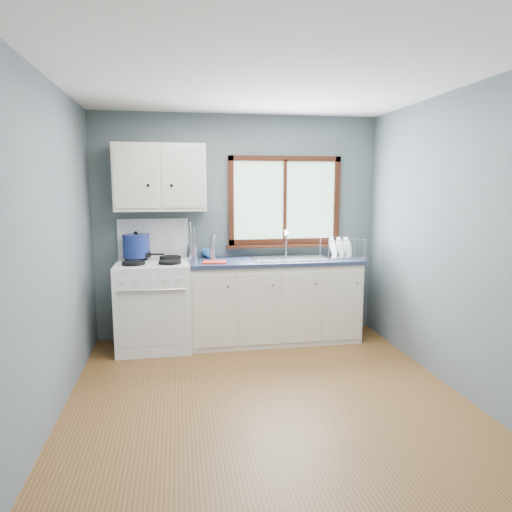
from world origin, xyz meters
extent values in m
cube|color=brown|center=(0.00, 0.00, -0.01)|extent=(3.20, 3.60, 0.02)
cube|color=white|center=(0.00, 0.00, 2.51)|extent=(3.20, 3.60, 0.02)
cube|color=slate|center=(0.00, 1.81, 1.25)|extent=(3.20, 0.02, 2.50)
cube|color=slate|center=(0.00, -1.81, 1.25)|extent=(3.20, 0.02, 2.50)
cube|color=slate|center=(-1.61, 0.00, 1.25)|extent=(0.02, 3.60, 2.50)
cube|color=slate|center=(1.61, 0.00, 1.25)|extent=(0.02, 3.60, 2.50)
cube|color=white|center=(-0.95, 1.47, 0.46)|extent=(0.76, 0.65, 0.92)
cube|color=white|center=(-0.95, 1.77, 1.14)|extent=(0.76, 0.05, 0.44)
cube|color=silver|center=(-0.95, 1.47, 0.93)|extent=(0.72, 0.59, 0.01)
cylinder|color=black|center=(-1.13, 1.32, 0.95)|extent=(0.23, 0.23, 0.03)
cylinder|color=black|center=(-0.77, 1.32, 0.95)|extent=(0.23, 0.23, 0.03)
cylinder|color=black|center=(-1.13, 1.61, 0.95)|extent=(0.23, 0.23, 0.03)
cylinder|color=black|center=(-0.77, 1.61, 0.95)|extent=(0.23, 0.23, 0.03)
cylinder|color=silver|center=(-0.95, 1.12, 0.70)|extent=(0.66, 0.02, 0.02)
cube|color=silver|center=(-0.95, 1.14, 0.40)|extent=(0.66, 0.01, 0.55)
cube|color=silver|center=(0.36, 1.49, 0.44)|extent=(1.85, 0.60, 0.88)
cube|color=black|center=(0.36, 1.51, 0.04)|extent=(1.85, 0.54, 0.08)
cube|color=#1E2741|center=(0.36, 1.49, 0.90)|extent=(1.89, 0.64, 0.04)
cube|color=silver|center=(0.54, 1.49, 0.92)|extent=(0.84, 0.46, 0.01)
cube|color=silver|center=(0.34, 1.49, 0.85)|extent=(0.36, 0.40, 0.14)
cube|color=silver|center=(0.74, 1.49, 0.85)|extent=(0.36, 0.40, 0.14)
cylinder|color=silver|center=(0.54, 1.69, 1.06)|extent=(0.02, 0.02, 0.28)
cylinder|color=silver|center=(0.54, 1.62, 1.19)|extent=(0.02, 0.16, 0.02)
sphere|color=silver|center=(0.54, 1.69, 1.20)|extent=(0.04, 0.04, 0.04)
cube|color=#9EC6A8|center=(0.54, 1.79, 1.55)|extent=(1.22, 0.01, 0.92)
cube|color=#3C190D|center=(0.54, 1.77, 2.02)|extent=(1.30, 0.05, 0.06)
cube|color=#3C190D|center=(0.54, 1.77, 1.08)|extent=(1.30, 0.05, 0.06)
cube|color=#3C190D|center=(-0.08, 1.77, 1.55)|extent=(0.06, 0.05, 1.00)
cube|color=#3C190D|center=(1.16, 1.77, 1.55)|extent=(0.06, 0.05, 1.00)
cube|color=#3C190D|center=(0.54, 1.77, 1.55)|extent=(0.03, 0.05, 0.92)
cube|color=#3C190D|center=(0.54, 1.74, 1.03)|extent=(1.36, 0.10, 0.03)
cube|color=silver|center=(-0.85, 1.63, 1.80)|extent=(0.95, 0.32, 0.70)
cube|color=silver|center=(-1.09, 1.46, 1.80)|extent=(0.44, 0.01, 0.62)
cube|color=silver|center=(-0.61, 1.46, 1.80)|extent=(0.44, 0.01, 0.62)
sphere|color=black|center=(-0.97, 1.45, 1.72)|extent=(0.03, 0.03, 0.03)
sphere|color=black|center=(-0.73, 1.45, 1.72)|extent=(0.03, 0.03, 0.03)
cylinder|color=black|center=(-1.11, 1.62, 0.99)|extent=(0.30, 0.30, 0.06)
cube|color=black|center=(-0.91, 1.60, 0.99)|extent=(0.16, 0.04, 0.02)
cylinder|color=navy|center=(-1.12, 1.61, 1.08)|extent=(0.29, 0.29, 0.23)
cylinder|color=navy|center=(-1.12, 1.61, 1.20)|extent=(0.30, 0.30, 0.02)
sphere|color=black|center=(-1.12, 1.61, 1.22)|extent=(0.04, 0.04, 0.04)
cylinder|color=silver|center=(-0.53, 1.65, 1.00)|extent=(0.17, 0.17, 0.16)
cylinder|color=silver|center=(-0.51, 1.66, 1.16)|extent=(0.01, 0.01, 0.23)
cylinder|color=silver|center=(-0.55, 1.68, 1.19)|extent=(0.01, 0.01, 0.28)
cylinder|color=silver|center=(-0.54, 1.64, 1.15)|extent=(0.01, 0.01, 0.21)
cylinder|color=silver|center=(-0.32, 1.57, 1.06)|extent=(0.07, 0.07, 0.27)
imported|color=#3585D1|center=(-0.33, 1.66, 1.06)|extent=(0.14, 0.14, 0.27)
cube|color=red|center=(-0.31, 1.34, 0.93)|extent=(0.27, 0.21, 0.02)
cube|color=silver|center=(1.14, 1.50, 0.93)|extent=(0.44, 0.34, 0.02)
cylinder|color=silver|center=(0.93, 1.35, 1.02)|extent=(0.01, 0.01, 0.21)
cylinder|color=silver|center=(1.34, 1.34, 1.02)|extent=(0.01, 0.01, 0.21)
cylinder|color=silver|center=(0.93, 1.66, 1.02)|extent=(0.01, 0.01, 0.21)
cylinder|color=silver|center=(1.35, 1.66, 1.02)|extent=(0.01, 0.01, 0.21)
cylinder|color=silver|center=(1.14, 1.35, 1.13)|extent=(0.42, 0.02, 0.01)
cylinder|color=silver|center=(1.14, 1.66, 1.13)|extent=(0.42, 0.02, 0.01)
cylinder|color=white|center=(1.03, 1.51, 1.03)|extent=(0.06, 0.23, 0.23)
cylinder|color=white|center=(1.12, 1.50, 1.03)|extent=(0.06, 0.23, 0.23)
cylinder|color=white|center=(1.20, 1.50, 1.03)|extent=(0.06, 0.23, 0.23)
camera|label=1|loc=(-0.68, -3.35, 1.71)|focal=32.00mm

